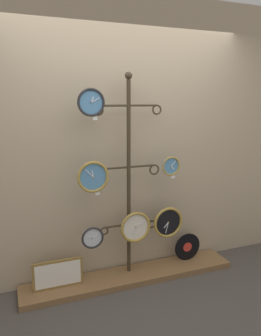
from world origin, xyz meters
TOP-DOWN VIEW (x-y plane):
  - ground_plane at (0.00, 0.00)m, footprint 12.00×12.00m
  - shop_wall at (0.00, 0.57)m, footprint 4.40×0.04m
  - low_shelf at (0.00, 0.35)m, footprint 2.20×0.36m
  - display_stand at (0.00, 0.41)m, footprint 0.69×0.39m
  - clock_top_left at (-0.38, 0.32)m, footprint 0.25×0.04m
  - clock_middle_left at (-0.39, 0.30)m, footprint 0.29×0.04m
  - clock_middle_right at (0.42, 0.34)m, footprint 0.19×0.04m
  - clock_bottom_left at (-0.40, 0.33)m, footprint 0.22×0.04m
  - clock_bottom_center at (0.04, 0.33)m, footprint 0.32×0.04m
  - clock_bottom_right at (0.40, 0.32)m, footprint 0.33×0.04m
  - vinyl_record at (0.68, 0.39)m, footprint 0.31×0.01m
  - picture_frame at (-0.73, 0.35)m, footprint 0.47×0.02m
  - price_tag_upper at (-0.35, 0.31)m, footprint 0.04×0.00m
  - price_tag_mid at (-0.35, 0.30)m, footprint 0.04×0.00m
  - price_tag_lower at (0.45, 0.34)m, footprint 0.04×0.00m

SIDE VIEW (x-z plane):
  - ground_plane at x=0.00m, z-range 0.00..0.00m
  - low_shelf at x=0.00m, z-range 0.00..0.06m
  - picture_frame at x=-0.73m, z-range 0.06..0.34m
  - vinyl_record at x=0.68m, z-range 0.06..0.37m
  - clock_bottom_left at x=-0.40m, z-range 0.41..0.63m
  - clock_bottom_center at x=0.04m, z-range 0.41..0.72m
  - clock_bottom_right at x=0.40m, z-range 0.40..0.73m
  - display_stand at x=0.00m, z-range -0.33..1.72m
  - price_tag_mid at x=-0.35m, z-range 0.94..0.97m
  - price_tag_lower at x=0.45m, z-range 1.02..1.05m
  - clock_middle_left at x=-0.39m, z-range 0.97..1.26m
  - clock_middle_right at x=0.42m, z-range 1.05..1.25m
  - shop_wall at x=0.00m, z-range 0.00..2.80m
  - price_tag_upper at x=-0.35m, z-range 1.63..1.65m
  - clock_top_left at x=-0.38m, z-range 1.65..1.90m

